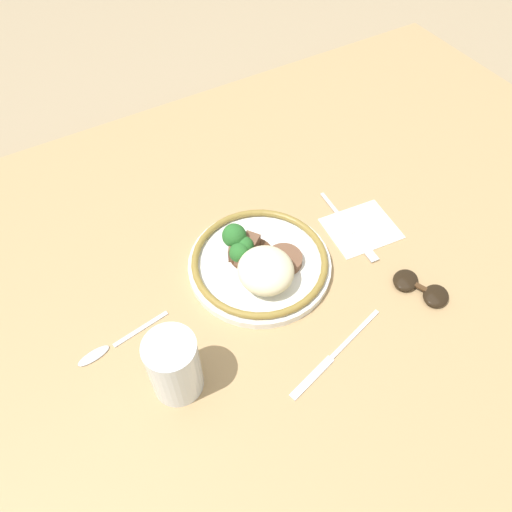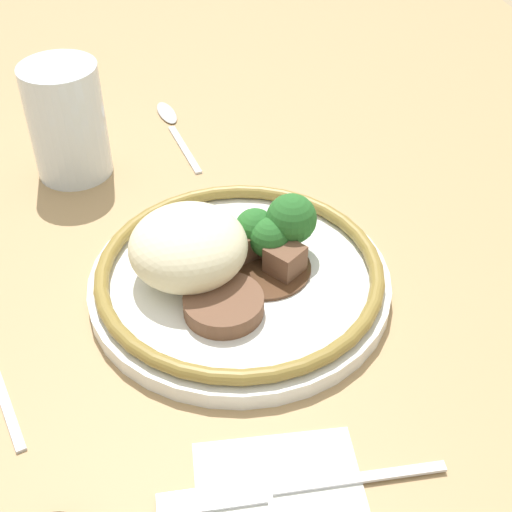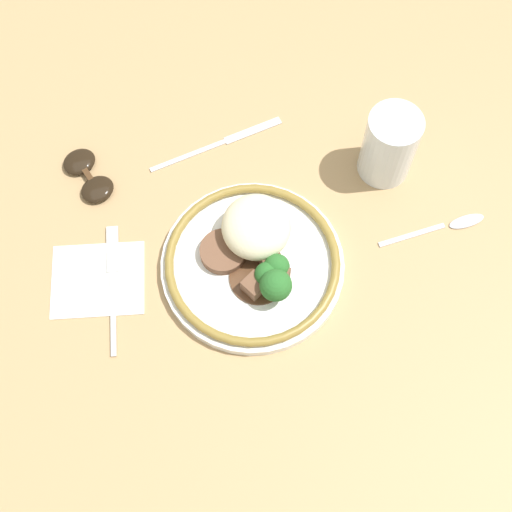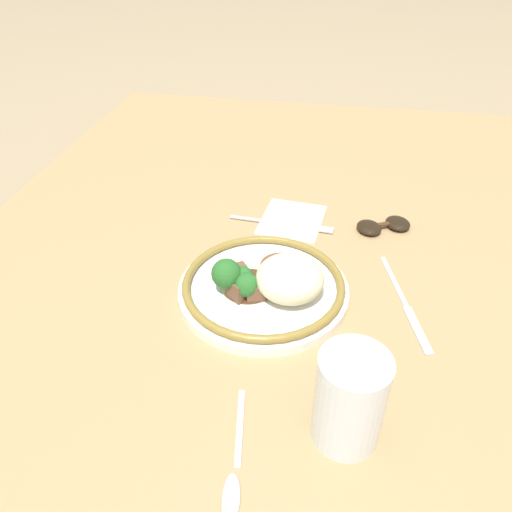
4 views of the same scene
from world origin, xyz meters
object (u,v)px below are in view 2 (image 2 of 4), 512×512
juice_glass (68,126)px  spoon (172,121)px  plate (232,268)px  fork (275,490)px

juice_glass → spoon: bearing=-55.5°
plate → spoon: (0.28, 0.01, -0.02)m
juice_glass → fork: bearing=-165.0°
plate → spoon: 0.28m
plate → juice_glass: 0.24m
plate → fork: bearing=176.3°
spoon → juice_glass: bearing=115.9°
juice_glass → spoon: 0.14m
plate → juice_glass: (0.21, 0.12, 0.03)m
fork → spoon: same height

